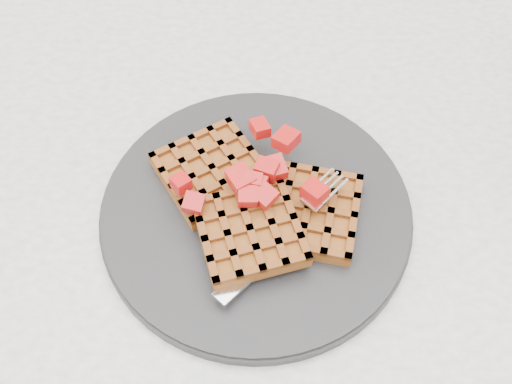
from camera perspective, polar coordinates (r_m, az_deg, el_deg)
table at (r=0.68m, az=7.39°, el=-8.54°), size 1.20×0.80×0.75m
plate at (r=0.57m, az=0.00°, el=-1.79°), size 0.31×0.31×0.02m
waffles at (r=0.55m, az=0.01°, el=-1.06°), size 0.22×0.20×0.03m
strawberry_pile at (r=0.53m, az=0.00°, el=0.84°), size 0.15×0.15×0.02m
fork at (r=0.54m, az=3.48°, el=-4.02°), size 0.14×0.15×0.02m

